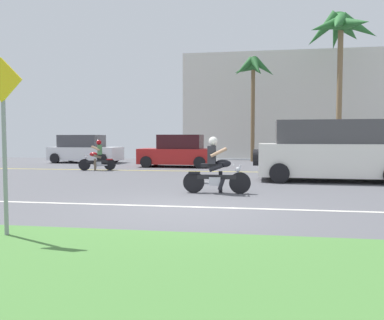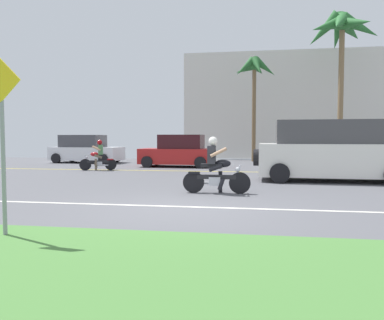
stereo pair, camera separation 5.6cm
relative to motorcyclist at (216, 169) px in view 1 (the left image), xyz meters
The scene contains 13 objects.
ground 1.06m from the motorcyclist, 118.62° to the left, with size 56.00×30.00×0.04m, color #545459.
grass_median 6.40m from the motorcyclist, 93.63° to the right, with size 56.00×3.80×0.06m, color #477A38.
lane_line_near 2.22m from the motorcyclist, 100.91° to the right, with size 50.40×0.12×0.01m, color silver.
lane_line_far 6.47m from the motorcyclist, 93.59° to the left, with size 50.40×0.12×0.01m, color yellow.
motorcyclist is the anchor object (origin of this frame).
suv_nearby 4.91m from the motorcyclist, 44.67° to the left, with size 4.96×2.25×2.03m.
parked_car_0 14.04m from the motorcyclist, 128.19° to the left, with size 4.16×2.13×1.60m.
parked_car_1 9.33m from the motorcyclist, 107.24° to the left, with size 3.66×2.05×1.60m.
palm_tree_0 14.53m from the motorcyclist, 86.17° to the left, with size 2.67×2.74×6.29m.
palm_tree_1 16.70m from the motorcyclist, 66.91° to the left, with size 4.41×4.38×8.96m.
motorcyclist_distant 8.53m from the motorcyclist, 133.41° to the left, with size 1.56×0.66×1.35m.
street_sign 5.71m from the motorcyclist, 116.90° to the right, with size 0.62×0.06×2.58m.
building_far 19.38m from the motorcyclist, 78.24° to the left, with size 15.68×4.00×7.31m, color beige.
Camera 1 is at (1.35, -7.75, 1.46)m, focal length 36.10 mm.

